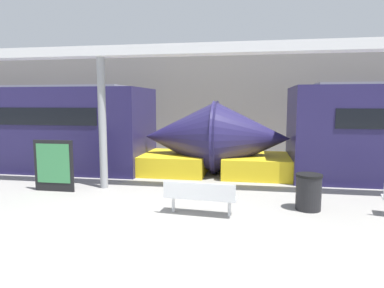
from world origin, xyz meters
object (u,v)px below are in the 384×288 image
at_px(bench_near, 200,195).
at_px(trash_bin, 309,192).
at_px(support_column_near, 102,124).
at_px(poster_board, 54,166).

height_order(bench_near, trash_bin, trash_bin).
bearing_deg(support_column_near, trash_bin, -11.70).
bearing_deg(trash_bin, support_column_near, 168.30).
xyz_separation_m(trash_bin, poster_board, (-6.99, 0.55, 0.32)).
xyz_separation_m(bench_near, trash_bin, (2.51, 0.86, -0.03)).
distance_m(bench_near, poster_board, 4.71).
relative_size(trash_bin, poster_board, 0.58).
relative_size(trash_bin, support_column_near, 0.22).
bearing_deg(trash_bin, bench_near, -161.16).
height_order(trash_bin, support_column_near, support_column_near).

